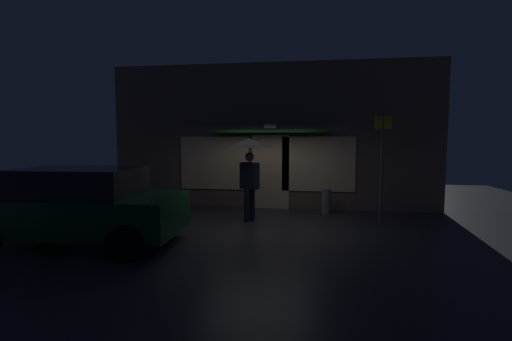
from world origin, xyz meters
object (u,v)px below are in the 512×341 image
Objects in this scene: street_sign_post at (382,162)px; sidewalk_bollard at (326,201)px; person_with_umbrella at (249,154)px; parked_car at (81,206)px.

street_sign_post is 3.97× the size of sidewalk_bollard.
person_with_umbrella is 0.77× the size of street_sign_post.
street_sign_post is 2.02m from sidewalk_bollard.
person_with_umbrella is at bearing -147.12° from sidewalk_bollard.
parked_car is 6.20m from sidewalk_bollard.
parked_car is 6.81m from street_sign_post.
person_with_umbrella reaches higher than parked_car.
parked_car is (-2.92, -2.53, -0.93)m from person_with_umbrella.
sidewalk_bollard is (1.95, 1.26, -1.36)m from person_with_umbrella.
sidewalk_bollard is (4.88, 3.79, -0.43)m from parked_car.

